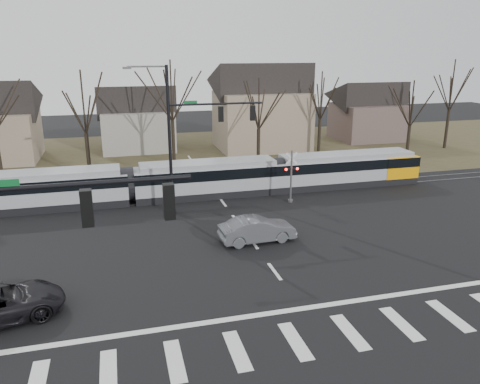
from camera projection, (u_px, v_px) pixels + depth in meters
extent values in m
plane|color=black|center=(288.00, 290.00, 22.61)|extent=(140.00, 140.00, 0.00)
cube|color=#38331E|center=(187.00, 154.00, 52.18)|extent=(140.00, 28.00, 0.01)
cube|color=silver|center=(37.00, 383.00, 16.24)|extent=(0.60, 2.60, 0.01)
cube|color=silver|center=(108.00, 372.00, 16.83)|extent=(0.60, 2.60, 0.01)
cube|color=silver|center=(175.00, 361.00, 17.43)|extent=(0.60, 2.60, 0.01)
cube|color=silver|center=(237.00, 350.00, 18.02)|extent=(0.60, 2.60, 0.01)
cube|color=silver|center=(295.00, 341.00, 18.62)|extent=(0.60, 2.60, 0.01)
cube|color=silver|center=(350.00, 332.00, 19.21)|extent=(0.60, 2.60, 0.01)
cube|color=silver|center=(401.00, 323.00, 19.80)|extent=(0.60, 2.60, 0.01)
cube|color=silver|center=(450.00, 315.00, 20.40)|extent=(0.60, 2.60, 0.01)
cube|color=silver|center=(302.00, 308.00, 20.95)|extent=(28.00, 0.35, 0.01)
cube|color=silver|center=(275.00, 271.00, 24.46)|extent=(0.18, 2.00, 0.01)
cube|color=silver|center=(253.00, 242.00, 28.15)|extent=(0.18, 2.00, 0.01)
cube|color=silver|center=(236.00, 220.00, 31.85)|extent=(0.18, 2.00, 0.01)
cube|color=silver|center=(223.00, 202.00, 35.55)|extent=(0.18, 2.00, 0.01)
cube|color=silver|center=(212.00, 188.00, 39.24)|extent=(0.18, 2.00, 0.01)
cube|color=silver|center=(203.00, 176.00, 42.94)|extent=(0.18, 2.00, 0.01)
cube|color=silver|center=(196.00, 166.00, 46.64)|extent=(0.18, 2.00, 0.01)
cube|color=silver|center=(190.00, 158.00, 50.33)|extent=(0.18, 2.00, 0.01)
cube|color=#59595E|center=(220.00, 198.00, 36.56)|extent=(90.00, 0.12, 0.06)
cube|color=#59595E|center=(216.00, 193.00, 37.85)|extent=(90.00, 0.12, 0.06)
cube|color=gray|center=(40.00, 190.00, 33.74)|extent=(12.41, 2.67, 2.79)
cube|color=black|center=(39.00, 183.00, 33.58)|extent=(12.43, 2.71, 0.81)
cube|color=gray|center=(208.00, 179.00, 36.82)|extent=(11.46, 2.67, 2.79)
cube|color=black|center=(208.00, 172.00, 36.65)|extent=(11.48, 2.71, 0.81)
cube|color=gray|center=(346.00, 169.00, 39.77)|extent=(12.41, 2.67, 2.79)
cube|color=black|center=(346.00, 163.00, 39.61)|extent=(12.43, 2.71, 0.81)
cube|color=#F39E07|center=(395.00, 165.00, 40.91)|extent=(3.06, 2.73, 1.86)
imported|color=#52545A|center=(257.00, 230.00, 28.12)|extent=(2.12, 4.80, 1.52)
cylinder|color=black|center=(72.00, 185.00, 12.69)|extent=(6.50, 0.14, 0.14)
cube|color=#0C5926|center=(1.00, 184.00, 12.21)|extent=(0.90, 0.03, 0.22)
cube|color=black|center=(87.00, 208.00, 12.97)|extent=(0.32, 0.32, 1.05)
sphere|color=#FF0C07|center=(86.00, 197.00, 12.88)|extent=(0.22, 0.22, 0.22)
cube|color=black|center=(169.00, 201.00, 13.54)|extent=(0.32, 0.32, 1.05)
sphere|color=#FF0C07|center=(169.00, 191.00, 13.44)|extent=(0.22, 0.22, 0.22)
cylinder|color=black|center=(170.00, 143.00, 31.69)|extent=(0.22, 0.22, 10.20)
cylinder|color=black|center=(173.00, 211.00, 33.13)|extent=(0.44, 0.44, 0.30)
cylinder|color=black|center=(216.00, 104.00, 31.77)|extent=(6.50, 0.14, 0.14)
cube|color=#0C5926|center=(190.00, 102.00, 31.29)|extent=(0.90, 0.03, 0.22)
cube|color=black|center=(221.00, 114.00, 32.05)|extent=(0.32, 0.32, 1.05)
sphere|color=#FF0C07|center=(221.00, 109.00, 31.96)|extent=(0.22, 0.22, 0.22)
cube|color=black|center=(253.00, 113.00, 32.61)|extent=(0.32, 0.32, 1.05)
sphere|color=#FF0C07|center=(253.00, 108.00, 32.52)|extent=(0.22, 0.22, 0.22)
cube|color=#59595B|center=(127.00, 68.00, 29.64)|extent=(0.55, 0.22, 0.14)
cylinder|color=#59595B|center=(291.00, 177.00, 35.10)|extent=(0.14, 0.14, 4.00)
cylinder|color=#59595B|center=(290.00, 201.00, 35.65)|extent=(0.36, 0.36, 0.20)
cube|color=silver|center=(292.00, 158.00, 34.69)|extent=(0.95, 0.04, 0.95)
cube|color=silver|center=(292.00, 158.00, 34.69)|extent=(0.95, 0.04, 0.95)
cube|color=black|center=(291.00, 169.00, 34.92)|extent=(1.00, 0.10, 0.12)
sphere|color=#FF0C07|center=(286.00, 170.00, 34.74)|extent=(0.18, 0.18, 0.18)
sphere|color=#FF0C07|center=(297.00, 169.00, 34.96)|extent=(0.18, 0.18, 0.18)
cube|color=gray|center=(138.00, 130.00, 53.99)|extent=(8.00, 7.00, 4.50)
cube|color=gray|center=(261.00, 121.00, 54.39)|extent=(10.00, 8.00, 6.50)
cube|color=brown|center=(367.00, 122.00, 60.25)|extent=(8.00, 7.00, 4.50)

